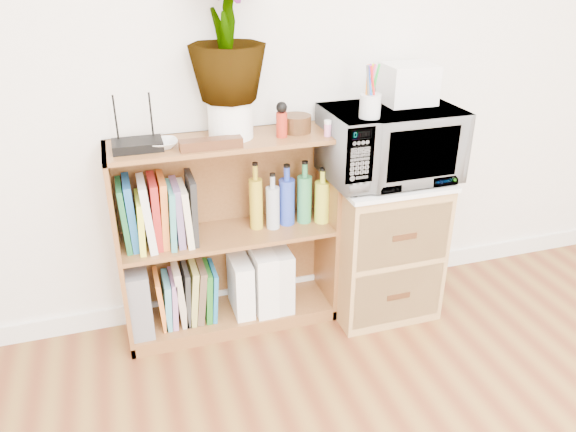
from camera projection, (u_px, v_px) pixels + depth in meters
name	position (u px, v px, depth m)	size (l,w,h in m)	color
skirting_board	(291.00, 286.00, 3.01)	(4.00, 0.02, 0.10)	white
bookshelf	(228.00, 237.00, 2.60)	(1.00, 0.30, 0.95)	brown
wicker_unit	(380.00, 245.00, 2.80)	(0.50, 0.45, 0.70)	#9E7542
microwave	(390.00, 144.00, 2.55)	(0.59, 0.40, 0.33)	white
pen_cup	(370.00, 106.00, 2.33)	(0.09, 0.09, 0.10)	silver
small_appliance	(408.00, 84.00, 2.53)	(0.22, 0.19, 0.18)	white
router	(137.00, 145.00, 2.27)	(0.20, 0.14, 0.04)	black
white_bowl	(162.00, 144.00, 2.29)	(0.13, 0.13, 0.03)	silver
plant_pot	(230.00, 119.00, 2.39)	(0.19, 0.19, 0.16)	white
potted_plant	(226.00, 29.00, 2.23)	(0.32, 0.32, 0.57)	#407930
trinket_box	(211.00, 144.00, 2.28)	(0.26, 0.06, 0.04)	#3C1E10
kokeshi_doll	(282.00, 125.00, 2.40)	(0.05, 0.05, 0.11)	#A12313
wooden_bowl	(297.00, 124.00, 2.48)	(0.13, 0.13, 0.07)	#35210E
paint_jars	(335.00, 130.00, 2.43)	(0.10, 0.04, 0.05)	pink
file_box	(139.00, 296.00, 2.60)	(0.10, 0.26, 0.33)	slate
magazine_holder_left	(241.00, 285.00, 2.72)	(0.09, 0.23, 0.28)	white
magazine_holder_mid	(262.00, 278.00, 2.75)	(0.10, 0.26, 0.32)	white
magazine_holder_right	(278.00, 276.00, 2.77)	(0.10, 0.25, 0.32)	silver
cookbooks	(158.00, 213.00, 2.45)	(0.32, 0.20, 0.31)	#1B6737
liquor_bottles	(300.00, 195.00, 2.62)	(0.47, 0.07, 0.32)	gold
lower_books	(187.00, 294.00, 2.67)	(0.28, 0.19, 0.30)	orange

